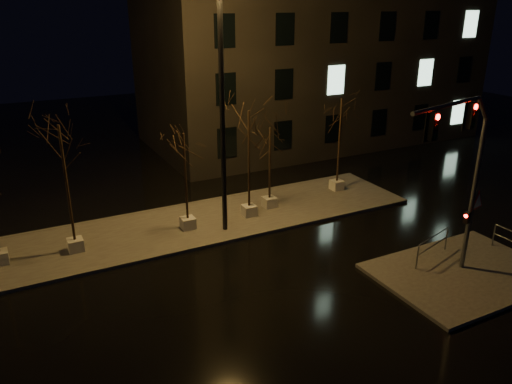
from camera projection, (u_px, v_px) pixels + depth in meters
ground at (260, 279)px, 19.97m from camera, size 90.00×90.00×0.00m
median at (204, 222)px, 24.92m from camera, size 22.00×5.00×0.15m
sidewalk_corner at (463, 273)px, 20.25m from camera, size 7.00×5.00×0.15m
building at (312, 41)px, 38.21m from camera, size 25.00×12.00×15.00m
tree_1 at (63, 155)px, 20.34m from camera, size 1.80×1.80×5.78m
tree_2 at (184, 155)px, 22.75m from camera, size 1.80×1.80×4.82m
tree_3 at (249, 135)px, 23.99m from camera, size 1.80×1.80×5.55m
tree_4 at (270, 146)px, 25.34m from camera, size 1.80×1.80×4.45m
tree_5 at (341, 119)px, 27.54m from camera, size 1.80×1.80×5.45m
traffic_signal_mast at (464, 164)px, 18.19m from camera, size 5.72×1.42×7.15m
streetlight_main at (222, 91)px, 21.62m from camera, size 2.87×0.67×11.45m
guard_rail_a at (433, 244)px, 20.95m from camera, size 2.43×0.74×1.09m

